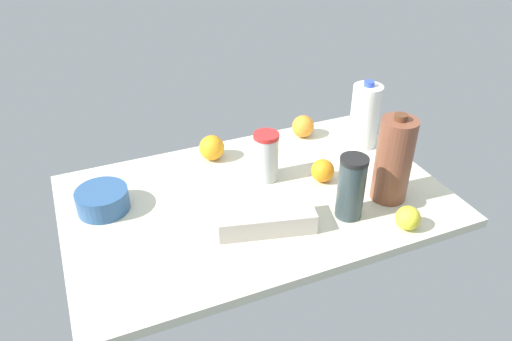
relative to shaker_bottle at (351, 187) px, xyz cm
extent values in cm
cube|color=beige|center=(22.20, -19.52, -11.66)|extent=(120.00, 76.00, 3.00)
cylinder|color=#303E3F|center=(0.00, 0.00, -0.74)|extent=(8.14, 8.14, 18.85)
cylinder|color=black|center=(0.00, 0.00, 9.39)|extent=(8.38, 8.38, 1.40)
cylinder|color=white|center=(-27.72, -35.31, 1.58)|extent=(10.63, 10.63, 23.50)
cylinder|color=blue|center=(-27.72, -35.31, 14.23)|extent=(3.72, 3.72, 1.80)
cylinder|color=silver|center=(14.96, -28.17, -2.35)|extent=(8.26, 8.26, 15.63)
cylinder|color=red|center=(14.96, -28.17, 6.17)|extent=(8.51, 8.51, 1.40)
cube|color=#BEB1A5|center=(25.51, -4.62, -6.98)|extent=(30.48, 18.39, 6.37)
cylinder|color=brown|center=(-16.65, -3.15, 3.58)|extent=(11.19, 11.19, 27.49)
cylinder|color=#59331E|center=(-16.65, -3.15, 18.23)|extent=(3.92, 3.92, 1.80)
cylinder|color=#2E5587|center=(68.07, -31.75, -6.68)|extent=(15.96, 15.96, 6.96)
sphere|color=yellow|center=(-12.50, 12.06, -6.54)|extent=(7.25, 7.25, 7.25)
sphere|color=orange|center=(-1.91, -19.56, -6.27)|extent=(7.79, 7.79, 7.79)
sphere|color=orange|center=(-10.07, -49.43, -5.91)|extent=(8.50, 8.50, 8.50)
sphere|color=orange|center=(27.58, -47.21, -5.68)|extent=(8.96, 8.96, 8.96)
camera|label=1|loc=(72.67, 100.00, 83.84)|focal=35.00mm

